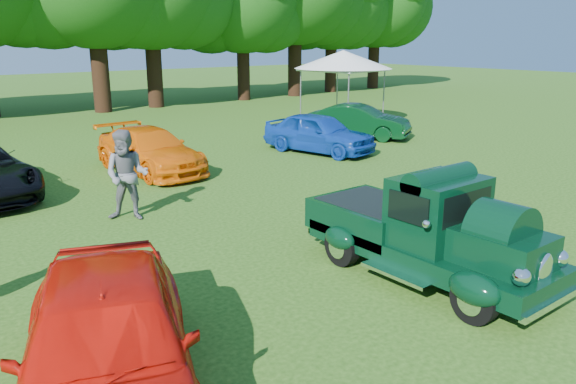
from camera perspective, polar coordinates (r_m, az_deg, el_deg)
ground at (r=8.55m, az=5.29°, el=-10.68°), size 120.00×120.00×0.00m
hero_pickup at (r=9.28m, az=13.82°, el=-4.06°), size 2.00×4.30×1.68m
red_convertible at (r=6.20m, az=-17.90°, el=-14.40°), size 3.22×4.71×1.49m
back_car_orange at (r=16.64m, az=-13.86°, el=4.12°), size 1.97×4.39×1.25m
back_car_blue at (r=18.97m, az=3.16°, el=6.03°), size 2.41×4.17×1.34m
back_car_green at (r=21.94m, az=7.20°, el=7.13°), size 3.06×4.07×1.28m
spectator_grey at (r=12.24m, az=-16.04°, el=1.63°), size 1.19×1.16×1.93m
canopy_tent at (r=25.44m, az=5.63°, el=13.20°), size 4.91×4.91×3.23m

